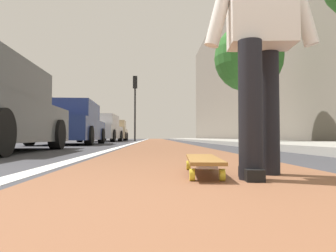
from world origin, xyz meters
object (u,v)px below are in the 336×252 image
object	(u,v)px
street_tree_mid	(249,58)
skater_person	(260,28)
skateboard	(203,161)
parked_car_mid	(70,124)
traffic_light	(135,96)
parked_car_far	(102,129)
parked_car_end	(114,131)

from	to	relation	value
street_tree_mid	skater_person	bearing A→B (deg)	163.32
skateboard	street_tree_mid	bearing A→B (deg)	-18.93
parked_car_mid	traffic_light	xyz separation A→B (m)	(9.51, -1.66, 2.26)
skateboard	parked_car_mid	xyz separation A→B (m)	(8.91, 3.25, 0.60)
parked_car_mid	parked_car_far	distance (m)	6.47
parked_car_far	traffic_light	xyz separation A→B (m)	(3.04, -1.66, 2.24)
parked_car_mid	parked_car_far	xyz separation A→B (m)	(6.47, 0.00, 0.02)
skateboard	parked_car_end	xyz separation A→B (m)	(21.11, 3.29, 0.61)
skater_person	skateboard	bearing A→B (deg)	66.71
skater_person	traffic_light	world-z (taller)	traffic_light
skater_person	parked_car_mid	xyz separation A→B (m)	(9.06, 3.60, -0.24)
skater_person	traffic_light	xyz separation A→B (m)	(18.57, 1.94, 2.01)
traffic_light	parked_car_far	bearing A→B (deg)	151.35
street_tree_mid	parked_car_far	bearing A→B (deg)	44.92
skater_person	parked_car_end	xyz separation A→B (m)	(21.26, 3.64, -0.24)
skater_person	traffic_light	bearing A→B (deg)	5.95
parked_car_mid	street_tree_mid	size ratio (longest dim) A/B	1.05
parked_car_mid	parked_car_end	bearing A→B (deg)	0.20
skateboard	skater_person	bearing A→B (deg)	-113.29
parked_car_end	traffic_light	bearing A→B (deg)	-147.65
parked_car_mid	parked_car_end	size ratio (longest dim) A/B	1.01
parked_car_far	skater_person	bearing A→B (deg)	-166.96
parked_car_end	street_tree_mid	xyz separation A→B (m)	(-12.09, -6.39, 2.42)
parked_car_mid	parked_car_end	xyz separation A→B (m)	(12.20, 0.04, 0.00)
parked_car_end	skateboard	bearing A→B (deg)	-171.14
parked_car_mid	skateboard	bearing A→B (deg)	-159.96
parked_car_mid	street_tree_mid	distance (m)	6.79
skater_person	street_tree_mid	xyz separation A→B (m)	(9.17, -2.75, 2.19)
traffic_light	street_tree_mid	distance (m)	10.51
skateboard	traffic_light	world-z (taller)	traffic_light
skater_person	parked_car_end	size ratio (longest dim) A/B	0.36
parked_car_far	street_tree_mid	distance (m)	9.30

